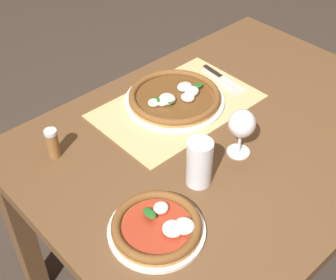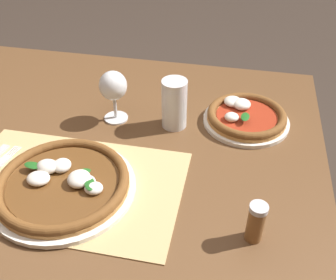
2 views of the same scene
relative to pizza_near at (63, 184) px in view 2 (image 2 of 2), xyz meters
The scene contains 7 objects.
dining_table 0.26m from the pizza_near, 97.56° to the left, with size 1.31×0.96×0.74m.
paper_placemat 0.03m from the pizza_near, 76.49° to the left, with size 0.54×0.35×0.00m, color tan.
pizza_near is the anchor object (origin of this frame).
pizza_far 0.55m from the pizza_near, 42.32° to the left, with size 0.25×0.25×0.05m.
wine_glass 0.32m from the pizza_near, 84.53° to the left, with size 0.08×0.08×0.16m.
pint_glass 0.38m from the pizza_near, 56.94° to the left, with size 0.07×0.07×0.15m.
pepper_shaker 0.45m from the pizza_near, ahead, with size 0.04×0.04×0.10m.
Camera 2 is at (0.40, -0.83, 1.41)m, focal length 42.00 mm.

